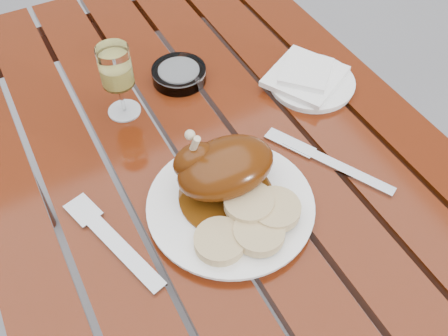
{
  "coord_description": "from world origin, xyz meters",
  "views": [
    {
      "loc": [
        -0.26,
        -0.55,
        1.42
      ],
      "look_at": [
        -0.01,
        -0.08,
        0.78
      ],
      "focal_mm": 40.0,
      "sensor_mm": 36.0,
      "label": 1
    }
  ],
  "objects_px": {
    "dinner_plate": "(231,206)",
    "wine_glass": "(118,82)",
    "table": "(211,251)",
    "side_plate": "(311,83)",
    "ashtray": "(179,74)"
  },
  "relations": [
    {
      "from": "side_plate",
      "to": "dinner_plate",
      "type": "bearing_deg",
      "value": -146.53
    },
    {
      "from": "wine_glass",
      "to": "ashtray",
      "type": "distance_m",
      "value": 0.15
    },
    {
      "from": "dinner_plate",
      "to": "side_plate",
      "type": "distance_m",
      "value": 0.35
    },
    {
      "from": "table",
      "to": "dinner_plate",
      "type": "xyz_separation_m",
      "value": [
        -0.03,
        -0.14,
        0.38
      ]
    },
    {
      "from": "dinner_plate",
      "to": "wine_glass",
      "type": "bearing_deg",
      "value": 103.35
    },
    {
      "from": "wine_glass",
      "to": "side_plate",
      "type": "bearing_deg",
      "value": -16.35
    },
    {
      "from": "side_plate",
      "to": "ashtray",
      "type": "relative_size",
      "value": 1.58
    },
    {
      "from": "side_plate",
      "to": "table",
      "type": "bearing_deg",
      "value": -169.74
    },
    {
      "from": "dinner_plate",
      "to": "table",
      "type": "bearing_deg",
      "value": 78.36
    },
    {
      "from": "table",
      "to": "dinner_plate",
      "type": "distance_m",
      "value": 0.41
    },
    {
      "from": "wine_glass",
      "to": "dinner_plate",
      "type": "bearing_deg",
      "value": -76.65
    },
    {
      "from": "wine_glass",
      "to": "side_plate",
      "type": "xyz_separation_m",
      "value": [
        0.36,
        -0.11,
        -0.07
      ]
    },
    {
      "from": "side_plate",
      "to": "wine_glass",
      "type": "bearing_deg",
      "value": 163.65
    },
    {
      "from": "dinner_plate",
      "to": "side_plate",
      "type": "xyz_separation_m",
      "value": [
        0.29,
        0.19,
        -0.0
      ]
    },
    {
      "from": "wine_glass",
      "to": "table",
      "type": "bearing_deg",
      "value": -56.71
    }
  ]
}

